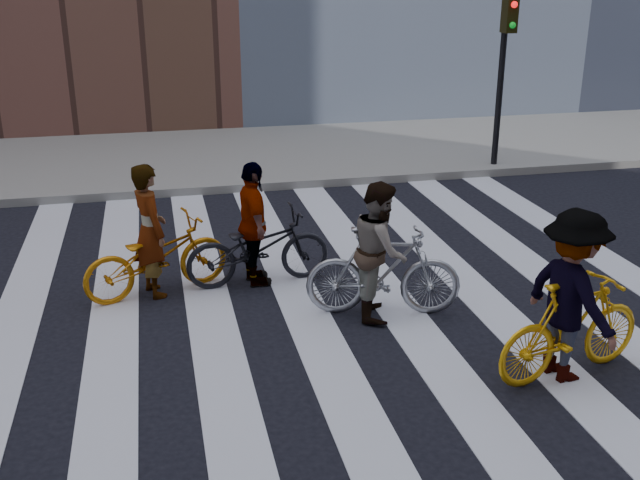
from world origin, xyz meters
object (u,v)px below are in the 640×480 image
object	(u,v)px
bike_yellow_left	(156,257)
bike_dark_rear	(258,248)
bike_yellow_right	(572,328)
bike_silver_mid	(383,271)
rider_left	(150,231)
rider_right	(571,296)
rider_mid	(380,250)
rider_rear	(253,224)
traffic_signal	(505,54)

from	to	relation	value
bike_yellow_left	bike_dark_rear	xyz separation A→B (m)	(1.27, 0.04, 0.00)
bike_dark_rear	bike_yellow_right	bearing A→B (deg)	-142.75
bike_yellow_left	bike_dark_rear	bearing A→B (deg)	-107.89
bike_dark_rear	bike_silver_mid	bearing A→B (deg)	-138.08
bike_dark_rear	rider_left	xyz separation A→B (m)	(-1.32, -0.04, 0.35)
bike_yellow_left	rider_right	size ratio (longest dim) A/B	1.06
rider_mid	rider_right	size ratio (longest dim) A/B	0.93
bike_yellow_right	rider_rear	distance (m)	4.02
bike_yellow_right	rider_mid	bearing A→B (deg)	26.90
rider_rear	bike_yellow_right	bearing A→B (deg)	-142.22
traffic_signal	bike_yellow_right	size ratio (longest dim) A/B	1.92
traffic_signal	bike_silver_mid	distance (m)	7.16
rider_left	traffic_signal	bearing A→B (deg)	-75.84
bike_silver_mid	rider_right	size ratio (longest dim) A/B	1.03
bike_silver_mid	rider_mid	distance (m)	0.27
rider_right	bike_dark_rear	bearing A→B (deg)	29.05
bike_yellow_right	rider_right	xyz separation A→B (m)	(-0.05, 0.00, 0.35)
traffic_signal	bike_yellow_left	world-z (taller)	traffic_signal
bike_yellow_right	rider_mid	size ratio (longest dim) A/B	1.08
bike_silver_mid	bike_yellow_right	distance (m)	2.23
rider_right	rider_rear	size ratio (longest dim) A/B	1.08
rider_rear	rider_mid	bearing A→B (deg)	-138.08
bike_yellow_left	rider_rear	world-z (taller)	rider_rear
traffic_signal	rider_rear	bearing A→B (deg)	-140.76
rider_mid	bike_yellow_left	bearing A→B (deg)	78.49
bike_yellow_right	rider_mid	distance (m)	2.28
traffic_signal	rider_left	world-z (taller)	traffic_signal
bike_yellow_right	rider_right	bearing A→B (deg)	77.71
traffic_signal	bike_yellow_left	size ratio (longest dim) A/B	1.81
bike_dark_rear	rider_right	distance (m)	3.96
bike_yellow_right	rider_rear	xyz separation A→B (m)	(-2.71, 2.96, 0.28)
rider_left	rider_right	bearing A→B (deg)	-146.26
bike_yellow_left	rider_right	distance (m)	4.87
bike_silver_mid	rider_left	distance (m)	2.86
bike_dark_rear	rider_rear	size ratio (longest dim) A/B	1.15
rider_left	rider_rear	distance (m)	1.27
bike_yellow_left	rider_rear	bearing A→B (deg)	-107.83
bike_yellow_right	rider_right	distance (m)	0.35
bike_yellow_left	rider_rear	xyz separation A→B (m)	(1.22, 0.04, 0.32)
bike_yellow_right	rider_left	bearing A→B (deg)	41.34
bike_silver_mid	bike_dark_rear	size ratio (longest dim) A/B	0.97
rider_rear	traffic_signal	bearing A→B (deg)	-55.40
rider_mid	bike_dark_rear	bearing A→B (deg)	59.11
rider_mid	rider_rear	size ratio (longest dim) A/B	1.00
rider_mid	rider_rear	distance (m)	1.76
bike_silver_mid	bike_yellow_right	bearing A→B (deg)	-128.11
bike_yellow_right	bike_dark_rear	xyz separation A→B (m)	(-2.66, 2.96, -0.04)
traffic_signal	rider_mid	size ratio (longest dim) A/B	2.07
traffic_signal	bike_dark_rear	xyz separation A→B (m)	(-5.36, -4.42, -1.80)
traffic_signal	bike_yellow_right	xyz separation A→B (m)	(-2.70, -7.38, -1.76)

